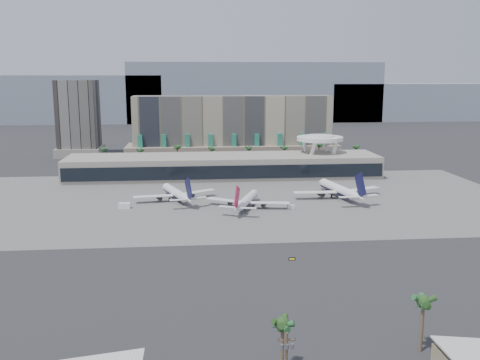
{
  "coord_description": "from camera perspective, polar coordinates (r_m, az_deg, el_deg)",
  "views": [
    {
      "loc": [
        -17.84,
        -179.53,
        55.35
      ],
      "look_at": [
        2.53,
        40.0,
        11.94
      ],
      "focal_mm": 40.0,
      "sensor_mm": 36.0,
      "label": 1
    }
  ],
  "objects": [
    {
      "name": "airliner_left",
      "position": [
        240.78,
        -6.82,
        -1.39
      ],
      "size": [
        36.66,
        37.88,
        13.65
      ],
      "rotation": [
        0.0,
        0.0,
        0.35
      ],
      "color": "white",
      "rests_on": "ground"
    },
    {
      "name": "palm_row",
      "position": [
        328.56,
        -0.92,
        3.29
      ],
      "size": [
        157.8,
        2.8,
        13.1
      ],
      "color": "brown",
      "rests_on": "ground"
    },
    {
      "name": "taxiway_sign",
      "position": [
        164.78,
        5.57,
        -8.37
      ],
      "size": [
        2.06,
        0.36,
        0.93
      ],
      "rotation": [
        0.0,
        0.0,
        0.01
      ],
      "color": "black",
      "rests_on": "ground"
    },
    {
      "name": "apron_pad",
      "position": [
        241.63,
        -0.93,
        -2.1
      ],
      "size": [
        260.0,
        130.0,
        0.06
      ],
      "primitive_type": "cube",
      "color": "#5B5B59",
      "rests_on": "ground"
    },
    {
      "name": "mountain_ridge",
      "position": [
        651.64,
        -1.29,
        8.9
      ],
      "size": [
        680.0,
        60.0,
        70.0
      ],
      "color": "gray",
      "rests_on": "ground"
    },
    {
      "name": "ground",
      "position": [
        188.72,
        0.36,
        -5.92
      ],
      "size": [
        900.0,
        900.0,
        0.0
      ],
      "primitive_type": "plane",
      "color": "#232326",
      "rests_on": "ground"
    },
    {
      "name": "utility_pole",
      "position": [
        97.66,
        4.99,
        -18.49
      ],
      "size": [
        3.2,
        0.85,
        12.0
      ],
      "color": "#4C3826",
      "rests_on": "ground"
    },
    {
      "name": "service_vehicle_b",
      "position": [
        225.91,
        5.46,
        -2.88
      ],
      "size": [
        3.34,
        2.12,
        1.63
      ],
      "primitive_type": "cube",
      "rotation": [
        0.0,
        0.0,
        0.1
      ],
      "color": "silver",
      "rests_on": "ground"
    },
    {
      "name": "near_palm_b",
      "position": [
        116.21,
        18.95,
        -12.83
      ],
      "size": [
        6.0,
        6.0,
        12.17
      ],
      "color": "brown",
      "rests_on": "ground"
    },
    {
      "name": "saucer_structure",
      "position": [
        306.61,
        8.5,
        4.1
      ],
      "size": [
        26.0,
        26.0,
        21.89
      ],
      "color": "white",
      "rests_on": "ground"
    },
    {
      "name": "office_tower",
      "position": [
        388.65,
        -16.82,
        5.88
      ],
      "size": [
        30.0,
        30.0,
        52.0
      ],
      "color": "black",
      "rests_on": "ground"
    },
    {
      "name": "service_vehicle_a",
      "position": [
        230.81,
        -12.22,
        -2.69
      ],
      "size": [
        5.01,
        2.62,
        2.4
      ],
      "primitive_type": "cube",
      "rotation": [
        0.0,
        0.0,
        -0.05
      ],
      "color": "white",
      "rests_on": "ground"
    },
    {
      "name": "airliner_centre",
      "position": [
        225.77,
        0.7,
        -2.2
      ],
      "size": [
        34.96,
        36.12,
        13.03
      ],
      "rotation": [
        0.0,
        0.0,
        -0.35
      ],
      "color": "white",
      "rests_on": "ground"
    },
    {
      "name": "hotel",
      "position": [
        357.13,
        -0.8,
        4.94
      ],
      "size": [
        140.0,
        30.0,
        42.0
      ],
      "color": "tan",
      "rests_on": "ground"
    },
    {
      "name": "terminal",
      "position": [
        294.01,
        -1.75,
        1.57
      ],
      "size": [
        170.0,
        32.5,
        14.5
      ],
      "color": "#9D968A",
      "rests_on": "ground"
    },
    {
      "name": "near_palm_a",
      "position": [
        104.32,
        4.56,
        -15.79
      ],
      "size": [
        6.0,
        6.0,
        10.99
      ],
      "color": "brown",
      "rests_on": "ground"
    },
    {
      "name": "airliner_right",
      "position": [
        248.38,
        10.55,
        -1.01
      ],
      "size": [
        42.34,
        44.01,
        15.36
      ],
      "rotation": [
        0.0,
        0.0,
        0.2
      ],
      "color": "white",
      "rests_on": "ground"
    }
  ]
}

